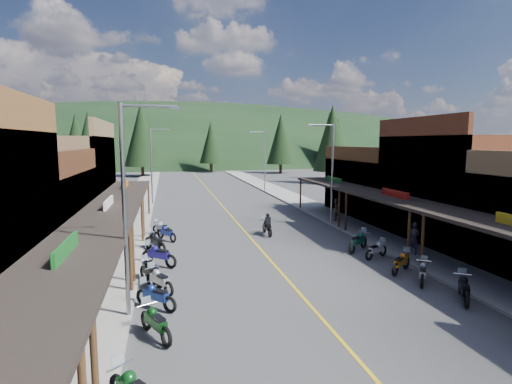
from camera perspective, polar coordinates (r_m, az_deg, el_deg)
ground at (r=22.76m, az=2.06°, el=-9.73°), size 220.00×220.00×0.00m
centerline at (r=41.95m, az=-4.90°, el=-1.90°), size 0.15×90.00×0.01m
sidewalk_west at (r=41.69m, az=-16.84°, el=-2.15°), size 3.40×94.00×0.15m
sidewalk_east at (r=43.95m, az=6.41°, el=-1.41°), size 3.40×94.00×0.15m
shop_west_2 at (r=24.53m, az=-32.03°, el=-3.52°), size 10.90×9.00×6.20m
shop_west_3 at (r=33.53m, az=-26.82°, el=1.11°), size 10.90×10.20×8.20m
shop_east_2 at (r=30.03m, az=27.53°, el=0.44°), size 10.90×9.00×8.20m
shop_east_3 at (r=37.90m, az=18.05°, el=0.65°), size 10.90×10.20×6.20m
streetlight_0 at (r=15.27m, az=-17.77°, el=-1.30°), size 2.16×0.18×8.00m
streetlight_1 at (r=43.13m, az=-14.55°, el=4.10°), size 2.16×0.18×8.00m
streetlight_2 at (r=31.71m, az=10.62°, el=3.16°), size 2.16×0.18×8.00m
streetlight_3 at (r=52.61m, az=1.10°, el=4.84°), size 2.16×0.18×8.00m
ridge_hill at (r=156.29m, az=-10.66°, el=4.65°), size 310.00×140.00×60.00m
pine_1 at (r=92.90m, az=-24.31°, el=6.95°), size 5.88×5.88×12.50m
pine_2 at (r=79.19m, az=-16.05°, el=7.92°), size 6.72×6.72×14.00m
pine_3 at (r=87.58m, az=-6.46°, el=7.07°), size 5.04×5.04×11.00m
pine_4 at (r=84.41m, az=3.56°, el=7.61°), size 5.88×5.88×12.50m
pine_5 at (r=101.12m, az=10.45°, el=7.86°), size 6.72×6.72×14.00m
pine_6 at (r=99.46m, az=18.68°, el=6.75°), size 5.04×5.04×11.00m
pine_7 at (r=100.59m, az=-28.12°, el=6.71°), size 5.88×5.88×12.50m
pine_8 at (r=63.23m, az=-27.90°, el=5.79°), size 4.48×4.48×10.00m
pine_9 at (r=72.37m, az=11.52°, el=6.87°), size 4.93×4.93×10.80m
pine_10 at (r=72.13m, az=-22.77°, el=6.78°), size 5.38×5.38×11.60m
pine_11 at (r=64.35m, az=10.82°, el=7.58°), size 5.82×5.82×12.40m
bike_west_4 at (r=14.55m, az=-14.18°, el=-17.46°), size 1.61×2.24×1.23m
bike_west_5 at (r=16.83m, az=-14.14°, el=-14.06°), size 1.97×1.91×1.18m
bike_west_6 at (r=18.52m, az=-13.63°, el=-12.00°), size 1.69×2.16×1.20m
bike_west_7 at (r=19.64m, az=-14.74°, el=-10.89°), size 1.65×2.21×1.22m
bike_west_8 at (r=22.18m, az=-13.73°, el=-8.61°), size 2.25×2.12×1.33m
bike_west_9 at (r=24.97m, az=-14.25°, el=-6.83°), size 1.85×2.41×1.34m
bike_west_10 at (r=27.67m, az=-12.66°, el=-5.60°), size 1.69×2.07×1.16m
bike_west_11 at (r=29.49m, az=-13.30°, el=-4.93°), size 1.69×1.79×1.06m
bike_east_4 at (r=19.12m, az=27.58°, el=-12.01°), size 1.71×2.17×1.21m
bike_east_5 at (r=20.65m, az=22.75°, el=-10.43°), size 1.74×1.99×1.14m
bike_east_6 at (r=21.83m, az=20.01°, el=-9.31°), size 2.06×1.77×1.17m
bike_east_7 at (r=23.99m, az=16.81°, el=-7.80°), size 2.00×1.43×1.09m
bike_east_8 at (r=25.25m, az=14.39°, el=-6.72°), size 2.26×2.00×1.30m
rider_on_bike at (r=28.54m, az=1.61°, el=-4.89°), size 0.76×2.14×1.62m
pedestrian_east_a at (r=24.92m, az=21.64°, el=-6.12°), size 0.62×0.79×1.90m
pedestrian_east_b at (r=33.46m, az=11.28°, el=-2.45°), size 1.01×0.73×1.89m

